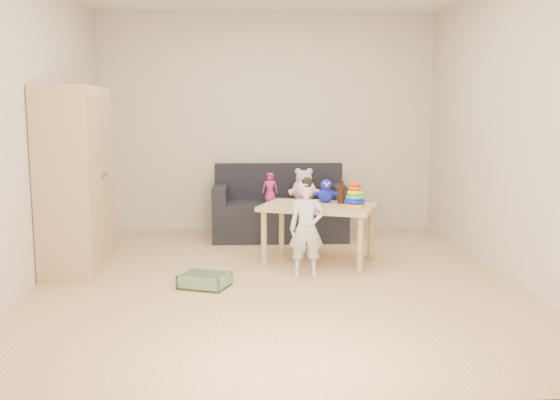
{
  "coord_description": "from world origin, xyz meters",
  "views": [
    {
      "loc": [
        -0.21,
        -4.94,
        1.39
      ],
      "look_at": [
        0.05,
        0.25,
        0.65
      ],
      "focal_mm": 38.0,
      "sensor_mm": 36.0,
      "label": 1
    }
  ],
  "objects": [
    {
      "name": "wardrobe",
      "position": [
        -1.76,
        0.38,
        0.82
      ],
      "size": [
        0.46,
        0.91,
        1.64
      ],
      "primitive_type": "cube",
      "color": "tan",
      "rests_on": "ground"
    },
    {
      "name": "blue_plush",
      "position": [
        0.52,
        0.75,
        0.67
      ],
      "size": [
        0.21,
        0.17,
        0.23
      ],
      "primitive_type": null,
      "rotation": [
        0.0,
        0.0,
        -0.12
      ],
      "color": "#151DC3",
      "rests_on": "play_table"
    },
    {
      "name": "toddler",
      "position": [
        0.27,
        0.09,
        0.41
      ],
      "size": [
        0.3,
        0.2,
        0.82
      ],
      "primitive_type": "imported",
      "rotation": [
        0.0,
        0.0,
        -0.0
      ],
      "color": "silver",
      "rests_on": "ground"
    },
    {
      "name": "wooden_figure",
      "position": [
        0.33,
        0.58,
        0.61
      ],
      "size": [
        0.06,
        0.06,
        0.12
      ],
      "primitive_type": null,
      "rotation": [
        0.0,
        0.0,
        -0.45
      ],
      "color": "brown",
      "rests_on": "play_table"
    },
    {
      "name": "sofa",
      "position": [
        0.12,
        1.72,
        0.21
      ],
      "size": [
        1.5,
        0.75,
        0.42
      ],
      "primitive_type": "cube",
      "rotation": [
        0.0,
        0.0,
        -0.0
      ],
      "color": "black",
      "rests_on": "ground"
    },
    {
      "name": "play_table",
      "position": [
        0.43,
        0.6,
        0.28
      ],
      "size": [
        1.22,
        1.0,
        0.55
      ],
      "primitive_type": "cube",
      "rotation": [
        0.0,
        0.0,
        -0.37
      ],
      "color": "tan",
      "rests_on": "ground"
    },
    {
      "name": "ring_stacker",
      "position": [
        0.77,
        0.51,
        0.64
      ],
      "size": [
        0.2,
        0.2,
        0.23
      ],
      "color": "yellow",
      "rests_on": "play_table"
    },
    {
      "name": "brown_bottle",
      "position": [
        0.67,
        0.68,
        0.64
      ],
      "size": [
        0.08,
        0.08,
        0.22
      ],
      "color": "black",
      "rests_on": "play_table"
    },
    {
      "name": "pink_bear",
      "position": [
        0.39,
        1.7,
        0.58
      ],
      "size": [
        0.28,
        0.25,
        0.32
      ],
      "primitive_type": null,
      "rotation": [
        0.0,
        0.0,
        -0.01
      ],
      "color": "#E9ACC0",
      "rests_on": "sofa"
    },
    {
      "name": "doll",
      "position": [
        0.01,
        1.66,
        0.59
      ],
      "size": [
        0.18,
        0.13,
        0.33
      ],
      "primitive_type": "imported",
      "rotation": [
        0.0,
        0.0,
        -0.13
      ],
      "color": "#D6287E",
      "rests_on": "sofa"
    },
    {
      "name": "yellow_book",
      "position": [
        0.33,
        0.77,
        0.56
      ],
      "size": [
        0.29,
        0.29,
        0.02
      ],
      "primitive_type": "cube",
      "rotation": [
        0.0,
        0.0,
        -0.42
      ],
      "color": "yellow",
      "rests_on": "play_table"
    },
    {
      "name": "room",
      "position": [
        0.0,
        0.0,
        1.3
      ],
      "size": [
        4.5,
        4.5,
        4.5
      ],
      "color": "tan",
      "rests_on": "ground"
    },
    {
      "name": "storage_bin",
      "position": [
        -0.59,
        -0.21,
        0.06
      ],
      "size": [
        0.45,
        0.4,
        0.11
      ],
      "primitive_type": null,
      "rotation": [
        0.0,
        0.0,
        -0.37
      ],
      "color": "#647D5B",
      "rests_on": "ground"
    }
  ]
}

